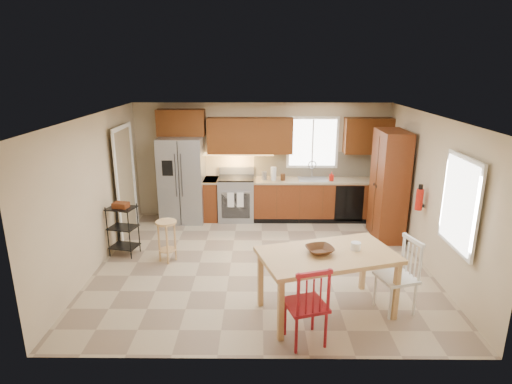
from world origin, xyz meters
The scene contains 33 objects.
floor centered at (0.00, 0.00, 0.00)m, with size 5.50×5.50×0.00m, color tan.
ceiling centered at (0.00, 0.00, 2.50)m, with size 5.50×5.00×0.02m, color silver.
wall_back centered at (0.00, 2.50, 1.25)m, with size 5.50×0.02×2.50m, color #CCB793.
wall_front centered at (0.00, -2.50, 1.25)m, with size 5.50×0.02×2.50m, color #CCB793.
wall_left centered at (-2.75, 0.00, 1.25)m, with size 0.02×5.00×2.50m, color #CCB793.
wall_right centered at (2.75, 0.00, 1.25)m, with size 0.02×5.00×2.50m, color #CCB793.
refrigerator centered at (-1.70, 2.12, 0.91)m, with size 0.92×0.75×1.82m, color gray.
range_stove centered at (-0.55, 2.19, 0.46)m, with size 0.76×0.63×0.92m, color gray.
base_cabinet_narrow centered at (-1.10, 2.20, 0.45)m, with size 0.30×0.60×0.90m, color maroon.
base_cabinet_run centered at (1.29, 2.20, 0.45)m, with size 2.92×0.60×0.90m, color maroon.
dishwasher centered at (1.85, 1.91, 0.45)m, with size 0.60×0.02×0.78m, color black.
backsplash centered at (1.29, 2.48, 1.18)m, with size 2.92×0.03×0.55m, color beige.
upper_over_fridge centered at (-1.70, 2.33, 2.10)m, with size 1.00×0.35×0.55m, color #55280E.
upper_left_block centered at (-0.25, 2.33, 1.83)m, with size 1.80×0.35×0.75m, color #55280E.
upper_right_block centered at (2.25, 2.33, 1.83)m, with size 1.00×0.35×0.75m, color #55280E.
window_back centered at (1.10, 2.48, 1.65)m, with size 1.12×0.04×1.12m, color white.
sink centered at (1.10, 2.20, 0.86)m, with size 0.62×0.46×0.16m, color gray.
undercab_glow centered at (-0.55, 2.30, 1.43)m, with size 1.60×0.30×0.01m, color #FFBF66.
soap_bottle centered at (1.48, 2.10, 1.00)m, with size 0.09×0.09×0.19m, color red.
paper_towel centered at (0.25, 2.15, 1.04)m, with size 0.12×0.12×0.28m, color white.
canister_steel centered at (0.05, 2.15, 0.99)m, with size 0.11×0.11×0.18m, color gray.
canister_wood centered at (0.45, 2.12, 0.97)m, with size 0.10×0.10×0.14m, color #492813.
pantry centered at (2.43, 1.20, 1.05)m, with size 0.50×0.95×2.10m, color maroon.
fire_extinguisher centered at (2.63, 0.15, 1.10)m, with size 0.12×0.12×0.36m, color red.
window_right centered at (2.68, -1.15, 1.45)m, with size 0.04×1.02×1.32m, color white.
doorway centered at (-2.67, 1.30, 1.05)m, with size 0.04×0.95×2.10m, color #8C7A59.
dining_table centered at (0.86, -1.51, 0.43)m, with size 1.77×0.99×0.86m, color tan, non-canonical shape.
chair_red centered at (0.51, -2.16, 0.52)m, with size 0.49×0.49×1.04m, color maroon, non-canonical shape.
chair_white centered at (1.81, -1.46, 0.52)m, with size 0.49×0.49×1.04m, color white, non-canonical shape.
table_bowl centered at (0.75, -1.51, 0.87)m, with size 0.36×0.36×0.09m, color #492813.
table_jar centered at (1.24, -1.40, 0.91)m, with size 0.15×0.15×0.17m, color white.
bar_stool centered at (-1.63, 0.07, 0.36)m, with size 0.35×0.35×0.73m, color tan, non-canonical shape.
utility_cart centered at (-2.46, 0.34, 0.46)m, with size 0.46×0.36×0.92m, color black, non-canonical shape.
Camera 1 is at (-0.05, -6.69, 3.26)m, focal length 30.00 mm.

